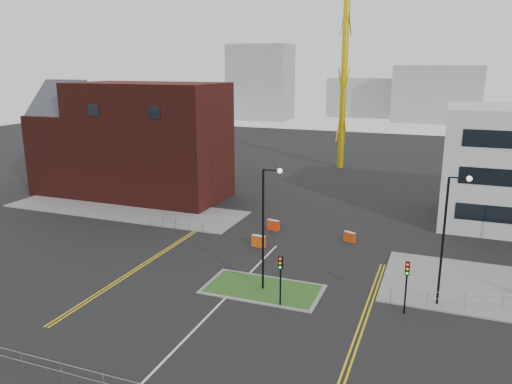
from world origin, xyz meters
TOP-DOWN VIEW (x-y plane):
  - ground at (0.00, 0.00)m, footprint 200.00×200.00m
  - pavement_left at (-20.00, 22.00)m, footprint 28.00×8.00m
  - island_kerb at (2.00, 8.00)m, footprint 8.60×4.60m
  - grass_island at (2.00, 8.00)m, footprint 8.00×4.00m
  - brick_building at (-22.97, 28.00)m, footprint 24.20×10.07m
  - streetlamp_island at (2.22, 8.00)m, footprint 1.46×0.36m
  - streetlamp_right_near at (14.22, 10.00)m, footprint 1.46×0.36m
  - traffic_light_island at (4.00, 5.98)m, footprint 0.28×0.33m
  - traffic_light_right at (12.00, 7.98)m, footprint 0.28×0.33m
  - railing_left at (-11.00, 18.00)m, footprint 6.05×0.05m
  - centre_line at (0.00, 2.00)m, footprint 0.15×30.00m
  - yellow_left_a at (-9.00, 10.00)m, footprint 0.12×24.00m
  - yellow_left_b at (-8.70, 10.00)m, footprint 0.12×24.00m
  - yellow_right_a at (9.50, 6.00)m, footprint 0.12×20.00m
  - yellow_right_b at (9.80, 6.00)m, footprint 0.12×20.00m
  - skyline_a at (-40.00, 120.00)m, footprint 18.00×12.00m
  - skyline_b at (10.00, 130.00)m, footprint 24.00×12.00m
  - skyline_d at (-8.00, 140.00)m, footprint 30.00×12.00m
  - barrier_left at (-1.44, 16.21)m, footprint 1.31×0.58m
  - barrier_mid at (-1.74, 21.15)m, footprint 1.31×0.69m
  - barrier_right at (6.00, 20.52)m, footprint 1.17×0.79m

SIDE VIEW (x-z plane):
  - ground at x=0.00m, z-range 0.00..0.00m
  - centre_line at x=0.00m, z-range 0.00..0.01m
  - yellow_left_a at x=-9.00m, z-range 0.00..0.01m
  - yellow_left_b at x=-8.70m, z-range 0.00..0.01m
  - yellow_right_a at x=9.50m, z-range 0.00..0.01m
  - yellow_right_b at x=9.80m, z-range 0.00..0.01m
  - island_kerb at x=2.00m, z-range 0.00..0.08m
  - pavement_left at x=-20.00m, z-range 0.00..0.12m
  - grass_island at x=2.00m, z-range 0.00..0.12m
  - barrier_right at x=6.00m, z-range 0.04..0.98m
  - barrier_mid at x=-1.74m, z-range 0.04..1.09m
  - barrier_left at x=-1.44m, z-range 0.05..1.11m
  - railing_left at x=-11.00m, z-range 0.19..1.29m
  - traffic_light_island at x=4.00m, z-range 0.74..4.39m
  - traffic_light_right at x=12.00m, z-range 0.74..4.39m
  - streetlamp_island at x=2.22m, z-range 0.82..10.00m
  - streetlamp_right_near at x=14.22m, z-range 0.82..10.00m
  - skyline_d at x=-8.00m, z-range 0.00..12.00m
  - brick_building at x=-22.97m, z-range -0.27..13.97m
  - skyline_b at x=10.00m, z-range 0.00..16.00m
  - skyline_a at x=-40.00m, z-range 0.00..22.00m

